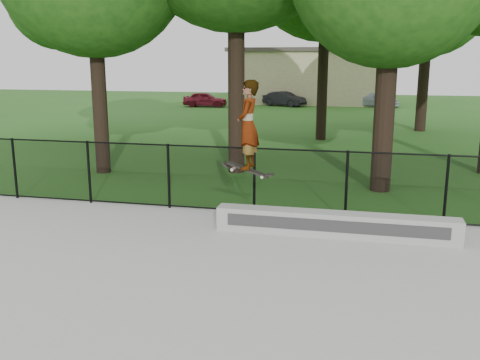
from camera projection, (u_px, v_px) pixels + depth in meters
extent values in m
plane|color=#255718|center=(155.00, 354.00, 6.35)|extent=(100.00, 100.00, 0.00)
cube|color=#A4A49F|center=(155.00, 352.00, 6.34)|extent=(14.00, 12.00, 0.06)
cube|color=#A3A39E|center=(335.00, 224.00, 10.35)|extent=(4.66, 0.40, 0.48)
imported|color=maroon|center=(205.00, 99.00, 39.27)|extent=(3.29, 1.54, 1.10)
imported|color=black|center=(284.00, 99.00, 39.86)|extent=(3.18, 2.28, 1.08)
imported|color=#99A6AE|center=(372.00, 99.00, 39.39)|extent=(4.07, 2.97, 1.17)
cube|color=black|center=(248.00, 170.00, 10.50)|extent=(0.81, 0.23, 0.29)
imported|color=#C2C9FF|center=(248.00, 125.00, 10.30)|extent=(0.42, 0.64, 1.72)
cylinder|color=black|center=(15.00, 168.00, 13.10)|extent=(0.06, 0.06, 1.50)
cylinder|color=black|center=(89.00, 172.00, 12.66)|extent=(0.06, 0.06, 1.50)
cylinder|color=black|center=(169.00, 176.00, 12.22)|extent=(0.06, 0.06, 1.50)
cylinder|color=black|center=(254.00, 181.00, 11.78)|extent=(0.06, 0.06, 1.50)
cylinder|color=black|center=(346.00, 185.00, 11.34)|extent=(0.06, 0.06, 1.50)
cylinder|color=black|center=(446.00, 190.00, 10.90)|extent=(0.06, 0.06, 1.50)
cylinder|color=black|center=(254.00, 148.00, 11.62)|extent=(16.00, 0.04, 0.04)
cylinder|color=black|center=(254.00, 211.00, 11.93)|extent=(16.00, 0.04, 0.04)
cube|color=black|center=(254.00, 181.00, 11.78)|extent=(16.00, 0.01, 1.50)
cylinder|color=black|center=(99.00, 96.00, 16.07)|extent=(0.44, 0.44, 4.71)
cylinder|color=black|center=(236.00, 79.00, 16.03)|extent=(0.44, 0.44, 5.70)
cylinder|color=black|center=(384.00, 109.00, 13.81)|extent=(0.44, 0.44, 4.35)
cylinder|color=black|center=(96.00, 85.00, 21.95)|extent=(0.44, 0.44, 4.78)
cylinder|color=black|center=(323.00, 74.00, 22.73)|extent=(0.44, 0.44, 5.63)
cylinder|color=black|center=(423.00, 81.00, 25.63)|extent=(0.44, 0.44, 4.81)
cube|color=#C8BF8C|center=(310.00, 78.00, 42.46)|extent=(12.00, 6.00, 4.00)
cube|color=#3F3833|center=(311.00, 50.00, 41.99)|extent=(12.40, 6.40, 0.30)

